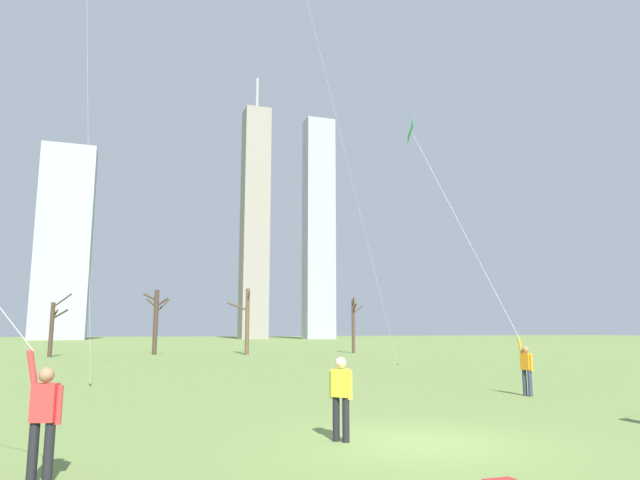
# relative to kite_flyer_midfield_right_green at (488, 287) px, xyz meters

# --- Properties ---
(ground_plane) EXTENTS (400.00, 400.00, 0.00)m
(ground_plane) POSITION_rel_kite_flyer_midfield_right_green_xyz_m (-7.27, -7.81, -3.74)
(ground_plane) COLOR olive
(kite_flyer_midfield_right_green) EXTENTS (0.61, 8.93, 12.73)m
(kite_flyer_midfield_right_green) POSITION_rel_kite_flyer_midfield_right_green_xyz_m (0.00, 0.00, 0.00)
(kite_flyer_midfield_right_green) COLOR #33384C
(kite_flyer_midfield_right_green) RESTS_ON ground
(bystander_far_off_by_trees) EXTENTS (0.37, 0.42, 1.62)m
(bystander_far_off_by_trees) POSITION_rel_kite_flyer_midfield_right_green_xyz_m (-8.71, -7.26, -2.84)
(bystander_far_off_by_trees) COLOR black
(bystander_far_off_by_trees) RESTS_ON ground
(bare_tree_far_right_edge) EXTENTS (2.41, 1.43, 5.76)m
(bare_tree_far_right_edge) POSITION_rel_kite_flyer_midfield_right_green_xyz_m (-10.13, 35.29, -0.60)
(bare_tree_far_right_edge) COLOR #423326
(bare_tree_far_right_edge) RESTS_ON ground
(bare_tree_leftmost) EXTENTS (1.59, 2.34, 5.19)m
(bare_tree_leftmost) POSITION_rel_kite_flyer_midfield_right_green_xyz_m (-18.33, 33.42, -1.26)
(bare_tree_leftmost) COLOR #423326
(bare_tree_leftmost) RESTS_ON ground
(bare_tree_left_of_center) EXTENTS (1.38, 2.46, 5.45)m
(bare_tree_left_of_center) POSITION_rel_kite_flyer_midfield_right_green_xyz_m (8.07, 32.90, -0.92)
(bare_tree_left_of_center) COLOR #4C3828
(bare_tree_left_of_center) RESTS_ON ground
(bare_tree_right_of_center) EXTENTS (2.40, 2.22, 5.88)m
(bare_tree_right_of_center) POSITION_rel_kite_flyer_midfield_right_green_xyz_m (-2.43, 32.47, -0.69)
(bare_tree_right_of_center) COLOR brown
(bare_tree_right_of_center) RESTS_ON ground
(skyline_slender_spire) EXTENTS (6.54, 6.06, 67.93)m
(skyline_slender_spire) POSITION_rel_kite_flyer_midfield_right_green_xyz_m (17.34, 120.64, 25.84)
(skyline_slender_spire) COLOR gray
(skyline_slender_spire) RESTS_ON ground
(skyline_wide_slab) EXTENTS (11.91, 7.10, 45.27)m
(skyline_wide_slab) POSITION_rel_kite_flyer_midfield_right_green_xyz_m (-26.91, 124.29, 18.89)
(skyline_wide_slab) COLOR #9EA3AD
(skyline_wide_slab) RESTS_ON ground
(skyline_tall_tower) EXTENTS (7.48, 5.09, 57.12)m
(skyline_tall_tower) POSITION_rel_kite_flyer_midfield_right_green_xyz_m (33.51, 117.77, 24.82)
(skyline_tall_tower) COLOR #9EA3AD
(skyline_tall_tower) RESTS_ON ground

